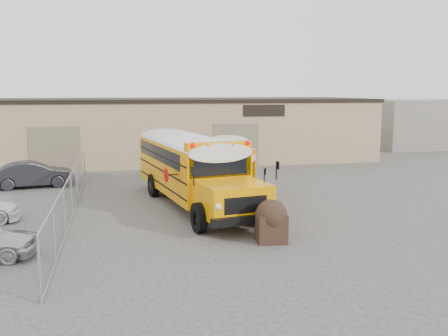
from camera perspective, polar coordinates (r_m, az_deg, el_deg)
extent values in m
plane|color=#3E3C39|center=(19.65, 0.12, -6.76)|extent=(120.00, 120.00, 0.00)
cube|color=#9C8060|center=(38.82, -6.12, 4.33)|extent=(30.00, 10.00, 4.50)
cube|color=black|center=(38.71, -6.18, 7.72)|extent=(30.20, 10.20, 0.25)
cube|color=black|center=(34.96, 4.60, 6.56)|extent=(3.00, 0.08, 0.80)
cube|color=#7E6F59|center=(33.93, -18.76, 1.98)|extent=(3.20, 0.08, 3.00)
cube|color=#7E6F59|center=(34.63, 1.38, 2.58)|extent=(3.20, 0.08, 3.00)
cylinder|color=#93959B|center=(13.40, -20.34, -10.85)|extent=(0.07, 0.07, 1.80)
cylinder|color=#93959B|center=(16.24, -18.84, -7.32)|extent=(0.07, 0.07, 1.80)
cylinder|color=#93959B|center=(19.12, -17.81, -4.85)|extent=(0.07, 0.07, 1.80)
cylinder|color=#93959B|center=(22.04, -17.05, -3.03)|extent=(0.07, 0.07, 1.80)
cylinder|color=#93959B|center=(24.97, -16.47, -1.63)|extent=(0.07, 0.07, 1.80)
cylinder|color=#93959B|center=(27.92, -16.01, -0.53)|extent=(0.07, 0.07, 1.80)
cylinder|color=#93959B|center=(30.88, -15.64, 0.36)|extent=(0.07, 0.07, 1.80)
cylinder|color=#93959B|center=(21.88, -17.15, -0.77)|extent=(0.05, 18.00, 0.05)
cylinder|color=#93959B|center=(22.22, -16.95, -5.17)|extent=(0.05, 18.00, 0.05)
cube|color=#93959B|center=(22.04, -17.05, -3.03)|extent=(0.02, 18.00, 1.70)
cube|color=gray|center=(50.98, 21.37, 4.79)|extent=(10.00, 8.00, 4.40)
cube|color=orange|center=(30.23, -7.99, 1.99)|extent=(4.19, 8.78, 2.27)
cube|color=orange|center=(25.11, -4.95, -0.51)|extent=(2.82, 2.82, 1.28)
cube|color=black|center=(26.14, -5.78, 2.36)|extent=(2.25, 0.46, 0.83)
cube|color=silver|center=(30.11, -8.04, 4.45)|extent=(4.20, 8.87, 0.44)
cube|color=orange|center=(26.31, -5.96, 3.93)|extent=(2.77, 1.02, 0.40)
sphere|color=#E50705|center=(25.76, -8.30, 4.08)|extent=(0.22, 0.22, 0.22)
sphere|color=#E50705|center=(26.40, -3.38, 4.27)|extent=(0.22, 0.22, 0.22)
sphere|color=orange|center=(25.92, -6.93, 4.14)|extent=(0.22, 0.22, 0.22)
sphere|color=orange|center=(26.21, -4.71, 4.22)|extent=(0.22, 0.22, 0.22)
cube|color=black|center=(23.98, -4.01, -2.17)|extent=(2.72, 0.71, 0.31)
cube|color=black|center=(34.50, -9.68, 1.11)|extent=(2.71, 0.69, 0.31)
cube|color=black|center=(30.24, -7.99, 1.83)|extent=(4.20, 8.62, 0.07)
cube|color=black|center=(30.49, -8.17, 3.24)|extent=(3.99, 7.48, 0.69)
cylinder|color=black|center=(25.00, -7.90, -2.09)|extent=(0.51, 1.19, 1.15)
cylinder|color=black|center=(25.75, -2.20, -1.69)|extent=(0.51, 1.19, 1.15)
cylinder|color=black|center=(31.74, -11.00, 0.16)|extent=(0.51, 1.19, 1.15)
cylinder|color=black|center=(32.33, -6.40, 0.43)|extent=(0.51, 1.19, 1.15)
cylinder|color=#BF0505|center=(27.01, -10.39, 1.41)|extent=(0.14, 0.62, 0.62)
cube|color=orange|center=(30.51, 0.39, 1.70)|extent=(3.91, 7.65, 1.97)
cube|color=orange|center=(25.91, 0.41, -0.55)|extent=(2.52, 2.52, 1.11)
cube|color=black|center=(26.84, 0.41, 1.91)|extent=(1.94, 0.48, 0.72)
cube|color=silver|center=(30.39, 0.40, 3.82)|extent=(3.92, 7.73, 0.38)
cube|color=orange|center=(26.99, 0.41, 3.24)|extent=(2.40, 0.97, 0.35)
sphere|color=#E50705|center=(26.78, -1.75, 3.44)|extent=(0.19, 0.19, 0.19)
sphere|color=#E50705|center=(26.78, 2.58, 3.43)|extent=(0.19, 0.19, 0.19)
sphere|color=orange|center=(26.76, -0.56, 3.44)|extent=(0.19, 0.19, 0.19)
sphere|color=orange|center=(26.77, 1.39, 3.44)|extent=(0.19, 0.19, 0.19)
cube|color=black|center=(24.87, 0.42, -1.97)|extent=(2.35, 0.71, 0.27)
cube|color=black|center=(34.30, 0.38, 1.04)|extent=(2.34, 0.69, 0.27)
cube|color=black|center=(30.52, 0.39, 1.57)|extent=(3.91, 7.52, 0.06)
cube|color=black|center=(30.74, 0.39, 2.79)|extent=(3.69, 6.53, 0.60)
cylinder|color=black|center=(26.14, -2.10, -1.70)|extent=(0.48, 1.03, 1.00)
cylinder|color=black|center=(26.14, 2.92, -1.71)|extent=(0.48, 1.03, 1.00)
cylinder|color=black|center=(32.11, -1.65, 0.29)|extent=(0.48, 1.03, 1.00)
cylinder|color=black|center=(32.12, 2.43, 0.28)|extent=(0.48, 1.03, 1.00)
cylinder|color=#BF0505|center=(28.06, -2.94, 1.31)|extent=(0.14, 0.53, 0.54)
cube|color=black|center=(17.74, 5.41, -6.82)|extent=(1.08, 0.99, 1.02)
sphere|color=black|center=(17.62, 5.43, -5.38)|extent=(1.12, 1.12, 1.12)
imported|color=black|center=(29.38, -20.97, -0.69)|extent=(4.52, 2.21, 1.43)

